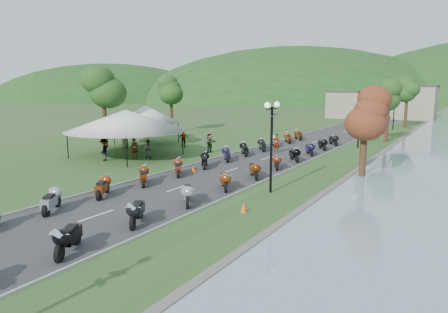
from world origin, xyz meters
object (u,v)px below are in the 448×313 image
Objects in this scene: pedestrian_c at (104,161)px; pedestrian_b at (148,158)px; vendor_tent_main at (127,133)px; pedestrian_a at (135,159)px.

pedestrian_b is at bearing 109.38° from pedestrian_c.
pedestrian_a is (1.27, -0.41, -2.00)m from vendor_tent_main.
vendor_tent_main is at bearing 99.84° from pedestrian_a.
pedestrian_a reaches higher than pedestrian_b.
pedestrian_a is at bearing 113.16° from pedestrian_c.
vendor_tent_main is 2.89m from pedestrian_b.
pedestrian_b is 3.52m from pedestrian_c.
pedestrian_a is 1.10× the size of pedestrian_b.
pedestrian_c is at bearing 172.84° from pedestrian_a.
vendor_tent_main is 2.41m from pedestrian_a.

